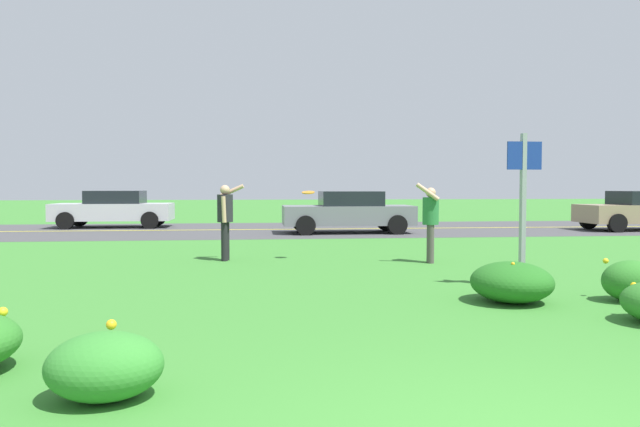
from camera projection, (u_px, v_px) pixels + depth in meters
ground_plane at (334, 262)px, 12.65m from camera, size 120.00×120.00×0.00m
highway_strip at (300, 229)px, 22.16m from camera, size 120.00×8.19×0.01m
highway_center_stripe at (300, 229)px, 22.16m from camera, size 120.00×0.16×0.00m
daylily_clump_front_right at (632, 281)px, 8.24m from camera, size 0.83×0.69×0.58m
daylily_clump_near_camera at (105, 366)px, 4.45m from camera, size 0.88×0.74×0.57m
daylily_clump_mid_center at (512, 282)px, 8.20m from camera, size 1.13×1.16×0.59m
sign_post_near_path at (523, 195)px, 9.29m from camera, size 0.56×0.10×2.45m
person_thrower_dark_shirt at (225, 215)px, 12.78m from camera, size 0.59×0.52×1.67m
person_catcher_green_shirt at (430, 218)px, 12.42m from camera, size 0.54×0.52×1.70m
frisbee_orange at (308, 192)px, 12.84m from camera, size 0.28×0.28×0.08m
car_gray_center_left at (348, 212)px, 20.47m from camera, size 4.50×2.00×1.45m
car_silver_center_right at (114, 209)px, 23.16m from camera, size 4.50×2.00×1.45m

